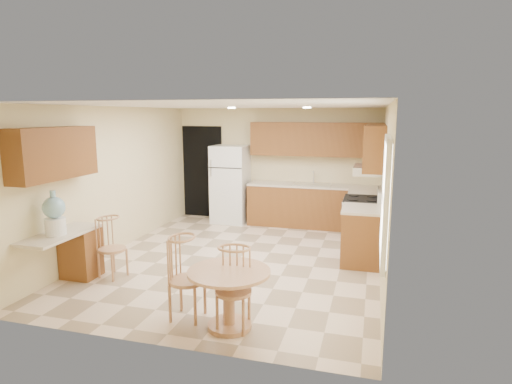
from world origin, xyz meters
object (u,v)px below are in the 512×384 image
(stove, at_px, (362,223))
(chair_table_b, at_px, (231,284))
(chair_table_a, at_px, (183,272))
(dining_table, at_px, (229,291))
(refrigerator, at_px, (231,184))
(chair_desk, at_px, (108,243))
(water_crock, at_px, (54,215))

(stove, distance_m, chair_table_b, 3.69)
(stove, distance_m, chair_table_a, 3.86)
(dining_table, bearing_deg, refrigerator, 108.73)
(chair_table_a, bearing_deg, stove, 149.48)
(chair_desk, bearing_deg, refrigerator, -175.77)
(stove, height_order, chair_table_a, stove)
(stove, height_order, dining_table, stove)
(chair_table_a, height_order, water_crock, water_crock)
(refrigerator, xyz_separation_m, chair_desk, (-0.60, -3.68, -0.31))
(chair_table_a, distance_m, chair_table_b, 0.61)
(chair_desk, xyz_separation_m, water_crock, (-0.45, -0.50, 0.50))
(dining_table, bearing_deg, chair_table_b, -60.52)
(chair_table_b, height_order, chair_desk, chair_table_b)
(stove, height_order, water_crock, water_crock)
(refrigerator, distance_m, dining_table, 4.87)
(stove, relative_size, chair_table_b, 1.18)
(chair_table_a, bearing_deg, water_crock, -102.93)
(refrigerator, bearing_deg, chair_table_a, -77.60)
(chair_table_a, relative_size, water_crock, 1.62)
(stove, relative_size, chair_desk, 1.23)
(stove, bearing_deg, chair_table_a, -118.93)
(refrigerator, relative_size, water_crock, 2.82)
(dining_table, relative_size, water_crock, 1.52)
(stove, bearing_deg, dining_table, -111.26)
(chair_table_a, distance_m, chair_desk, 1.85)
(dining_table, height_order, chair_table_a, chair_table_a)
(chair_table_a, bearing_deg, refrigerator, -169.19)
(refrigerator, distance_m, water_crock, 4.32)
(refrigerator, relative_size, stove, 1.56)
(chair_table_a, relative_size, chair_table_b, 1.06)
(dining_table, height_order, water_crock, water_crock)
(chair_table_a, bearing_deg, dining_table, 87.82)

